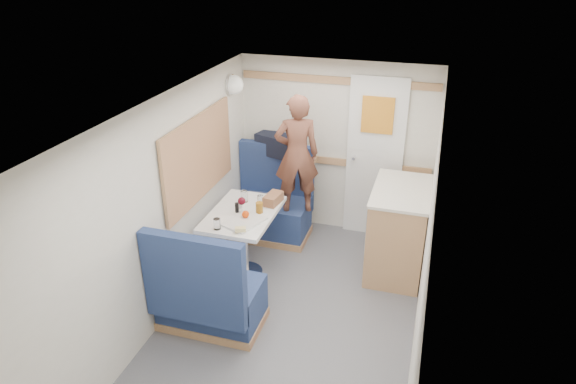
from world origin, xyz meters
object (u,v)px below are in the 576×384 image
(galley_counter, at_px, (398,229))
(tumbler_right, at_px, (260,200))
(bench_near, at_px, (208,300))
(pepper_grinder, at_px, (237,208))
(dome_light, at_px, (234,85))
(cheese_block, at_px, (240,229))
(orange_fruit, at_px, (246,214))
(bread_loaf, at_px, (273,199))
(duffel_bag, at_px, (278,145))
(bench_far, at_px, (271,211))
(tumbler_left, at_px, (217,224))
(beer_glass, at_px, (259,208))
(wine_glass, at_px, (242,202))
(tray, at_px, (244,222))
(salt_grinder, at_px, (240,204))
(dinette_table, at_px, (243,226))
(tumbler_mid, at_px, (244,196))
(person, at_px, (297,154))

(galley_counter, height_order, tumbler_right, galley_counter)
(bench_near, relative_size, pepper_grinder, 10.58)
(dome_light, height_order, pepper_grinder, dome_light)
(dome_light, bearing_deg, cheese_block, -67.15)
(orange_fruit, bearing_deg, bread_loaf, 69.73)
(duffel_bag, height_order, tumbler_right, duffel_bag)
(bench_far, distance_m, tumbler_right, 0.82)
(tumbler_left, bearing_deg, beer_glass, 57.57)
(wine_glass, xyz_separation_m, tumbler_right, (0.11, 0.22, -0.07))
(cheese_block, height_order, beer_glass, beer_glass)
(tray, relative_size, salt_grinder, 4.16)
(dinette_table, xyz_separation_m, salt_grinder, (-0.06, 0.07, 0.20))
(bench_near, distance_m, beer_glass, 1.03)
(duffel_bag, height_order, tumbler_mid, duffel_bag)
(cheese_block, bearing_deg, beer_glass, 85.37)
(duffel_bag, distance_m, tray, 1.34)
(tumbler_mid, relative_size, salt_grinder, 1.34)
(galley_counter, bearing_deg, bench_far, 167.90)
(dome_light, xyz_separation_m, orange_fruit, (0.47, -0.97, -0.98))
(duffel_bag, xyz_separation_m, tumbler_right, (0.11, -0.92, -0.25))
(wine_glass, height_order, beer_glass, wine_glass)
(bench_far, relative_size, galley_counter, 1.14)
(tumbler_mid, distance_m, beer_glass, 0.29)
(duffel_bag, bearing_deg, salt_grinder, -76.21)
(orange_fruit, bearing_deg, duffel_bag, 93.32)
(galley_counter, xyz_separation_m, wine_glass, (-1.47, -0.57, 0.38))
(dome_light, bearing_deg, tumbler_left, -76.86)
(person, distance_m, cheese_block, 1.16)
(person, xyz_separation_m, tumbler_right, (-0.23, -0.51, -0.33))
(tumbler_mid, height_order, beer_glass, tumbler_mid)
(beer_glass, height_order, salt_grinder, beer_glass)
(duffel_bag, bearing_deg, bread_loaf, -58.36)
(dinette_table, xyz_separation_m, tumbler_mid, (-0.07, 0.22, 0.21))
(tray, xyz_separation_m, bread_loaf, (0.14, 0.46, 0.04))
(duffel_bag, bearing_deg, tumbler_right, -66.14)
(cheese_block, xyz_separation_m, wine_glass, (-0.13, 0.36, 0.09))
(dinette_table, distance_m, galley_counter, 1.57)
(bench_near, xyz_separation_m, tumbler_left, (-0.10, 0.49, 0.47))
(person, xyz_separation_m, beer_glass, (-0.18, -0.67, -0.32))
(tumbler_right, bearing_deg, tumbler_left, -110.67)
(duffel_bag, xyz_separation_m, cheese_block, (0.12, -1.50, -0.26))
(tumbler_mid, bearing_deg, cheese_block, -72.07)
(galley_counter, relative_size, bread_loaf, 3.88)
(bench_far, distance_m, wine_glass, 1.03)
(cheese_block, xyz_separation_m, tumbler_mid, (-0.19, 0.59, 0.02))
(pepper_grinder, distance_m, bread_loaf, 0.40)
(person, relative_size, cheese_block, 13.17)
(orange_fruit, distance_m, bread_loaf, 0.42)
(bench_near, height_order, galley_counter, bench_near)
(galley_counter, bearing_deg, dinette_table, -159.46)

